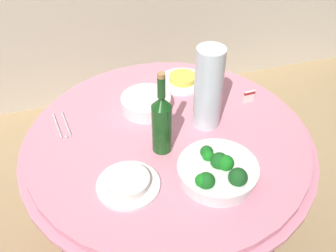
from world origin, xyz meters
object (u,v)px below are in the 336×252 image
at_px(plate_stack, 146,103).
at_px(wine_bottle, 162,122).
at_px(label_placard_front, 249,96).
at_px(serving_tongs, 62,126).
at_px(decorative_fruit_vase, 208,90).
at_px(broccoli_bowl, 218,171).
at_px(food_plate_rice, 128,183).
at_px(food_plate_fried_egg, 183,80).

bearing_deg(plate_stack, wine_bottle, -90.64).
bearing_deg(plate_stack, label_placard_front, -10.35).
distance_m(wine_bottle, serving_tongs, 0.44).
relative_size(wine_bottle, decorative_fruit_vase, 0.99).
xyz_separation_m(broccoli_bowl, wine_bottle, (-0.14, 0.20, 0.09)).
bearing_deg(broccoli_bowl, food_plate_rice, 168.93).
relative_size(plate_stack, food_plate_rice, 0.95).
relative_size(broccoli_bowl, decorative_fruit_vase, 0.82).
relative_size(wine_bottle, food_plate_rice, 1.53).
bearing_deg(food_plate_rice, plate_stack, 67.55).
height_order(wine_bottle, serving_tongs, wine_bottle).
xyz_separation_m(plate_stack, food_plate_rice, (-0.17, -0.40, -0.01)).
bearing_deg(label_placard_front, broccoli_bowl, -128.62).
relative_size(plate_stack, label_placard_front, 3.82).
xyz_separation_m(food_plate_rice, food_plate_fried_egg, (0.38, 0.54, -0.00)).
relative_size(decorative_fruit_vase, label_placard_front, 6.18).
xyz_separation_m(decorative_fruit_vase, serving_tongs, (-0.56, 0.14, -0.16)).
bearing_deg(food_plate_rice, serving_tongs, 116.17).
distance_m(serving_tongs, label_placard_front, 0.80).
bearing_deg(wine_bottle, serving_tongs, 145.87).
bearing_deg(plate_stack, serving_tongs, -177.32).
bearing_deg(label_placard_front, decorative_fruit_vase, -160.93).
bearing_deg(food_plate_fried_egg, decorative_fruit_vase, -90.18).
relative_size(serving_tongs, label_placard_front, 3.05).
distance_m(food_plate_rice, food_plate_fried_egg, 0.66).
height_order(plate_stack, food_plate_fried_egg, plate_stack).
bearing_deg(plate_stack, broccoli_bowl, -73.45).
relative_size(broccoli_bowl, food_plate_fried_egg, 1.27).
distance_m(wine_bottle, food_plate_fried_egg, 0.47).
height_order(wine_bottle, decorative_fruit_vase, decorative_fruit_vase).
relative_size(wine_bottle, food_plate_fried_egg, 1.53).
xyz_separation_m(serving_tongs, food_plate_rice, (0.19, -0.38, 0.01)).
height_order(food_plate_rice, food_plate_fried_egg, food_plate_rice).
bearing_deg(broccoli_bowl, serving_tongs, 137.92).
xyz_separation_m(broccoli_bowl, plate_stack, (-0.14, 0.46, -0.01)).
height_order(food_plate_rice, label_placard_front, label_placard_front).
distance_m(wine_bottle, label_placard_front, 0.49).
bearing_deg(broccoli_bowl, wine_bottle, 124.22).
bearing_deg(food_plate_rice, food_plate_fried_egg, 55.33).
bearing_deg(broccoli_bowl, plate_stack, 106.55).
xyz_separation_m(wine_bottle, label_placard_front, (0.44, 0.17, -0.10)).
distance_m(decorative_fruit_vase, food_plate_fried_egg, 0.34).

